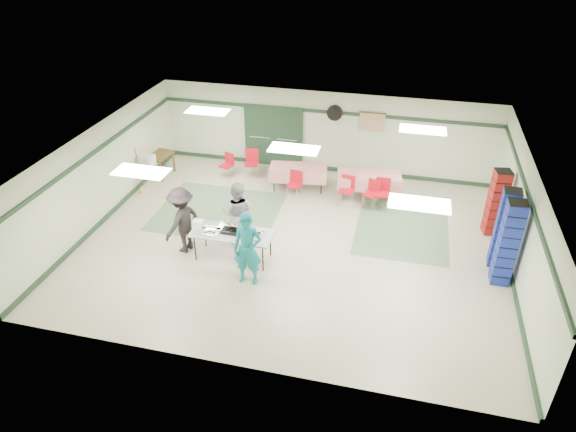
% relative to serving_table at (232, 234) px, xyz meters
% --- Properties ---
extents(floor, '(11.00, 11.00, 0.00)m').
position_rel_serving_table_xyz_m(floor, '(1.31, 1.10, -0.72)').
color(floor, '#BDB698').
rests_on(floor, ground).
extents(ceiling, '(11.00, 11.00, 0.00)m').
position_rel_serving_table_xyz_m(ceiling, '(1.31, 1.10, 1.98)').
color(ceiling, white).
rests_on(ceiling, wall_back).
extents(wall_back, '(11.00, 0.00, 11.00)m').
position_rel_serving_table_xyz_m(wall_back, '(1.31, 5.60, 0.63)').
color(wall_back, beige).
rests_on(wall_back, floor).
extents(wall_front, '(11.00, 0.00, 11.00)m').
position_rel_serving_table_xyz_m(wall_front, '(1.31, -3.40, 0.63)').
color(wall_front, beige).
rests_on(wall_front, floor).
extents(wall_left, '(0.00, 9.00, 9.00)m').
position_rel_serving_table_xyz_m(wall_left, '(-4.19, 1.10, 0.63)').
color(wall_left, beige).
rests_on(wall_left, floor).
extents(wall_right, '(0.00, 9.00, 9.00)m').
position_rel_serving_table_xyz_m(wall_right, '(6.81, 1.10, 0.63)').
color(wall_right, beige).
rests_on(wall_right, floor).
extents(trim_back, '(11.00, 0.06, 0.10)m').
position_rel_serving_table_xyz_m(trim_back, '(1.31, 5.57, 1.33)').
color(trim_back, '#1F3925').
rests_on(trim_back, wall_back).
extents(baseboard_back, '(11.00, 0.06, 0.12)m').
position_rel_serving_table_xyz_m(baseboard_back, '(1.31, 5.57, -0.66)').
color(baseboard_back, '#1F3925').
rests_on(baseboard_back, floor).
extents(trim_left, '(0.06, 9.00, 0.10)m').
position_rel_serving_table_xyz_m(trim_left, '(-4.16, 1.10, 1.33)').
color(trim_left, '#1F3925').
rests_on(trim_left, wall_back).
extents(baseboard_left, '(0.06, 9.00, 0.12)m').
position_rel_serving_table_xyz_m(baseboard_left, '(-4.16, 1.10, -0.66)').
color(baseboard_left, '#1F3925').
rests_on(baseboard_left, floor).
extents(trim_right, '(0.06, 9.00, 0.10)m').
position_rel_serving_table_xyz_m(trim_right, '(6.78, 1.10, 1.33)').
color(trim_right, '#1F3925').
rests_on(trim_right, wall_back).
extents(baseboard_right, '(0.06, 9.00, 0.12)m').
position_rel_serving_table_xyz_m(baseboard_right, '(6.78, 1.10, -0.66)').
color(baseboard_right, '#1F3925').
rests_on(baseboard_right, floor).
extents(green_patch_a, '(3.50, 3.00, 0.01)m').
position_rel_serving_table_xyz_m(green_patch_a, '(-1.19, 2.10, -0.72)').
color(green_patch_a, '#607E5C').
rests_on(green_patch_a, floor).
extents(green_patch_b, '(2.50, 3.50, 0.01)m').
position_rel_serving_table_xyz_m(green_patch_b, '(4.11, 2.60, -0.72)').
color(green_patch_b, '#607E5C').
rests_on(green_patch_b, floor).
extents(double_door_left, '(0.90, 0.06, 2.10)m').
position_rel_serving_table_xyz_m(double_door_left, '(-0.89, 5.54, 0.33)').
color(double_door_left, gray).
rests_on(double_door_left, floor).
extents(double_door_right, '(0.90, 0.06, 2.10)m').
position_rel_serving_table_xyz_m(double_door_right, '(0.06, 5.54, 0.33)').
color(double_door_right, gray).
rests_on(double_door_right, floor).
extents(door_frame, '(2.00, 0.03, 2.15)m').
position_rel_serving_table_xyz_m(door_frame, '(-0.42, 5.52, 0.33)').
color(door_frame, '#1F3925').
rests_on(door_frame, floor).
extents(wall_fan, '(0.50, 0.10, 0.50)m').
position_rel_serving_table_xyz_m(wall_fan, '(1.61, 5.54, 1.33)').
color(wall_fan, black).
rests_on(wall_fan, wall_back).
extents(scroll_banner, '(0.80, 0.02, 0.60)m').
position_rel_serving_table_xyz_m(scroll_banner, '(2.81, 5.54, 1.13)').
color(scroll_banner, tan).
rests_on(scroll_banner, wall_back).
extents(serving_table, '(2.06, 0.85, 0.76)m').
position_rel_serving_table_xyz_m(serving_table, '(0.00, 0.00, 0.00)').
color(serving_table, '#9F9F9A').
rests_on(serving_table, floor).
extents(sheet_tray_right, '(0.60, 0.46, 0.02)m').
position_rel_serving_table_xyz_m(sheet_tray_right, '(0.49, -0.01, 0.05)').
color(sheet_tray_right, silver).
rests_on(sheet_tray_right, serving_table).
extents(sheet_tray_mid, '(0.56, 0.43, 0.02)m').
position_rel_serving_table_xyz_m(sheet_tray_mid, '(-0.15, 0.16, 0.05)').
color(sheet_tray_mid, silver).
rests_on(sheet_tray_mid, serving_table).
extents(sheet_tray_left, '(0.58, 0.44, 0.02)m').
position_rel_serving_table_xyz_m(sheet_tray_left, '(-0.61, -0.10, 0.05)').
color(sheet_tray_left, silver).
rests_on(sheet_tray_left, serving_table).
extents(baking_pan, '(0.47, 0.30, 0.08)m').
position_rel_serving_table_xyz_m(baking_pan, '(-0.03, 0.02, 0.08)').
color(baking_pan, black).
rests_on(baking_pan, serving_table).
extents(foam_box_stack, '(0.24, 0.22, 0.22)m').
position_rel_serving_table_xyz_m(foam_box_stack, '(-0.90, 0.01, 0.15)').
color(foam_box_stack, white).
rests_on(foam_box_stack, serving_table).
extents(volunteer_teal, '(0.69, 0.47, 1.86)m').
position_rel_serving_table_xyz_m(volunteer_teal, '(0.67, -0.81, 0.21)').
color(volunteer_teal, teal).
rests_on(volunteer_teal, floor).
extents(volunteer_grey, '(0.90, 0.73, 1.75)m').
position_rel_serving_table_xyz_m(volunteer_grey, '(-0.10, 0.74, 0.16)').
color(volunteer_grey, gray).
rests_on(volunteer_grey, floor).
extents(volunteer_dark, '(0.99, 1.30, 1.79)m').
position_rel_serving_table_xyz_m(volunteer_dark, '(-1.34, 0.06, 0.17)').
color(volunteer_dark, black).
rests_on(volunteer_dark, floor).
extents(dining_table_a, '(2.00, 1.11, 0.77)m').
position_rel_serving_table_xyz_m(dining_table_a, '(2.97, 4.06, -0.15)').
color(dining_table_a, red).
rests_on(dining_table_a, floor).
extents(dining_table_b, '(1.86, 1.03, 0.77)m').
position_rel_serving_table_xyz_m(dining_table_b, '(0.77, 4.06, -0.15)').
color(dining_table_b, red).
rests_on(dining_table_b, floor).
extents(chair_a, '(0.51, 0.51, 0.85)m').
position_rel_serving_table_xyz_m(chair_a, '(3.15, 3.48, -0.20)').
color(chair_a, red).
rests_on(chair_a, floor).
extents(chair_b, '(0.46, 0.46, 0.88)m').
position_rel_serving_table_xyz_m(chair_b, '(2.39, 3.49, -0.18)').
color(chair_b, red).
rests_on(chair_b, floor).
extents(chair_c, '(0.44, 0.44, 0.93)m').
position_rel_serving_table_xyz_m(chair_c, '(3.43, 3.50, -0.15)').
color(chair_c, red).
rests_on(chair_c, floor).
extents(chair_d, '(0.46, 0.46, 0.86)m').
position_rel_serving_table_xyz_m(chair_d, '(0.80, 3.49, -0.19)').
color(chair_d, red).
rests_on(chair_d, floor).
extents(chair_loose_a, '(0.51, 0.51, 0.94)m').
position_rel_serving_table_xyz_m(chair_loose_a, '(-0.90, 4.55, -0.14)').
color(chair_loose_a, red).
rests_on(chair_loose_a, floor).
extents(chair_loose_b, '(0.50, 0.50, 0.82)m').
position_rel_serving_table_xyz_m(chair_loose_b, '(-1.65, 4.33, -0.22)').
color(chair_loose_b, red).
rests_on(chair_loose_b, floor).
extents(crate_stack_blue_a, '(0.43, 0.43, 2.18)m').
position_rel_serving_table_xyz_m(crate_stack_blue_a, '(6.46, 0.59, 0.37)').
color(crate_stack_blue_a, navy).
rests_on(crate_stack_blue_a, floor).
extents(crate_stack_red, '(0.48, 0.48, 1.88)m').
position_rel_serving_table_xyz_m(crate_stack_red, '(6.46, 2.81, 0.22)').
color(crate_stack_red, maroon).
rests_on(crate_stack_red, floor).
extents(crate_stack_blue_b, '(0.43, 0.43, 2.10)m').
position_rel_serving_table_xyz_m(crate_stack_blue_b, '(6.46, 1.30, 0.33)').
color(crate_stack_blue_b, navy).
rests_on(crate_stack_blue_b, floor).
extents(printer_table, '(0.71, 1.00, 0.74)m').
position_rel_serving_table_xyz_m(printer_table, '(-3.84, 3.91, -0.07)').
color(printer_table, brown).
rests_on(printer_table, floor).
extents(office_printer, '(0.47, 0.43, 0.35)m').
position_rel_serving_table_xyz_m(office_printer, '(-3.84, 3.04, 0.20)').
color(office_printer, silver).
rests_on(office_printer, printer_table).
extents(broom, '(0.05, 0.24, 1.47)m').
position_rel_serving_table_xyz_m(broom, '(-3.92, 2.71, 0.05)').
color(broom, brown).
rests_on(broom, floor).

